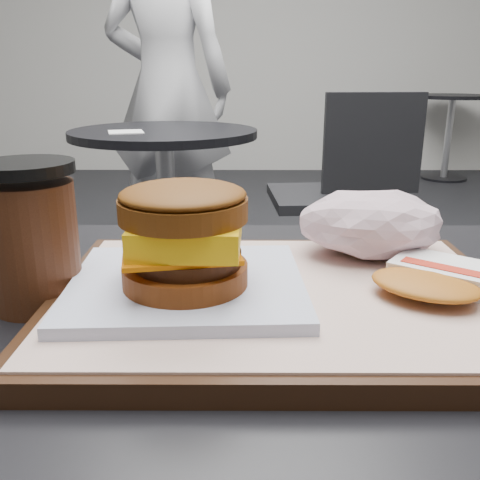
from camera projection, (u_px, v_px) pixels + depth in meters
name	position (u px, v px, depth m)	size (l,w,h in m)	color
serving_tray	(280.00, 300.00, 0.45)	(0.38, 0.28, 0.02)	black
breakfast_sandwich	(185.00, 248.00, 0.42)	(0.20, 0.18, 0.09)	white
hash_brown	(438.00, 279.00, 0.44)	(0.14, 0.13, 0.02)	white
crumpled_wrapper	(371.00, 223.00, 0.52)	(0.14, 0.11, 0.06)	silver
coffee_cup	(32.00, 238.00, 0.45)	(0.08, 0.08, 0.12)	#3F1E0F
neighbor_table	(166.00, 182.00, 2.05)	(0.70, 0.70, 0.75)	black
napkin	(126.00, 132.00, 1.90)	(0.12, 0.12, 0.00)	white
neighbor_chair	(340.00, 186.00, 2.19)	(0.61, 0.45, 0.88)	#A8A9AD
patron	(168.00, 88.00, 2.60)	(0.64, 0.42, 1.75)	silver
bg_table_far	(451.00, 117.00, 4.75)	(0.66, 0.66, 0.75)	black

